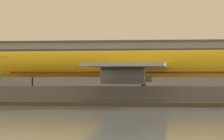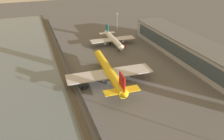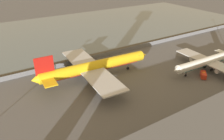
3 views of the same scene
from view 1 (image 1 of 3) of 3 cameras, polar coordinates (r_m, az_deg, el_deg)
The scene contains 6 objects.
ground_plane at distance 73.62m, azimuth 3.40°, elevation -3.51°, with size 500.00×500.00×0.00m, color #565659.
shoreline_seawall at distance 53.16m, azimuth 2.64°, elevation -4.40°, with size 320.00×3.00×0.50m.
perimeter_fence at distance 57.60m, azimuth 2.86°, elevation -3.23°, with size 280.00×0.10×2.24m.
cargo_jet_yellow at distance 75.13m, azimuth 2.28°, elevation 0.67°, with size 52.68×45.66×14.14m.
baggage_tug at distance 60.75m, azimuth 4.83°, elevation -3.38°, with size 2.27×3.48×1.80m.
terminal_building at distance 132.81m, azimuth -0.73°, elevation 0.71°, with size 102.05×20.20×13.36m.
Camera 1 is at (2.52, -73.48, 3.85)m, focal length 70.00 mm.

